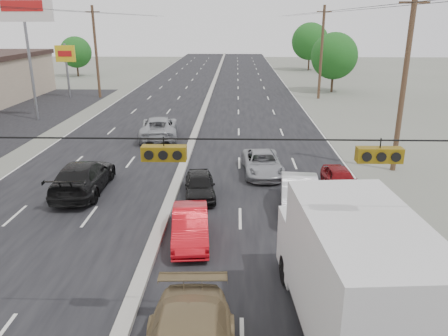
{
  "coord_description": "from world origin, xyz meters",
  "views": [
    {
      "loc": [
        3.18,
        -9.75,
        8.39
      ],
      "look_at": [
        2.66,
        8.55,
        2.2
      ],
      "focal_mm": 35.0,
      "sensor_mm": 36.0,
      "label": 1
    }
  ],
  "objects_px": {
    "pole_sign_far": "(66,58)",
    "tree_right_far": "(310,41)",
    "utility_pole_left_c": "(96,52)",
    "queue_car_b": "(299,196)",
    "queue_car_c": "(262,163)",
    "tree_left_far": "(76,52)",
    "tree_right_mid": "(334,56)",
    "utility_pole_right_c": "(321,52)",
    "oncoming_near": "(83,177)",
    "box_truck": "(350,274)",
    "pole_sign_billboard": "(23,15)",
    "utility_pole_right_b": "(404,83)",
    "red_sedan": "(190,226)",
    "queue_car_a": "(200,185)",
    "queue_car_e": "(340,180)",
    "oncoming_far": "(159,128)"
  },
  "relations": [
    {
      "from": "tree_right_mid",
      "to": "tree_right_far",
      "type": "height_order",
      "value": "tree_right_far"
    },
    {
      "from": "tree_left_far",
      "to": "tree_right_mid",
      "type": "relative_size",
      "value": 0.86
    },
    {
      "from": "utility_pole_left_c",
      "to": "oncoming_far",
      "type": "bearing_deg",
      "value": -61.15
    },
    {
      "from": "red_sedan",
      "to": "box_truck",
      "type": "bearing_deg",
      "value": -53.73
    },
    {
      "from": "utility_pole_right_b",
      "to": "pole_sign_billboard",
      "type": "xyz_separation_m",
      "value": [
        -27.0,
        13.0,
        3.76
      ]
    },
    {
      "from": "tree_right_far",
      "to": "queue_car_a",
      "type": "height_order",
      "value": "tree_right_far"
    },
    {
      "from": "utility_pole_right_c",
      "to": "tree_left_far",
      "type": "height_order",
      "value": "utility_pole_right_c"
    },
    {
      "from": "pole_sign_far",
      "to": "tree_right_far",
      "type": "relative_size",
      "value": 0.74
    },
    {
      "from": "utility_pole_right_c",
      "to": "tree_left_far",
      "type": "relative_size",
      "value": 1.63
    },
    {
      "from": "queue_car_b",
      "to": "queue_car_c",
      "type": "bearing_deg",
      "value": 110.46
    },
    {
      "from": "pole_sign_far",
      "to": "red_sedan",
      "type": "xyz_separation_m",
      "value": [
        17.4,
        -34.16,
        -3.75
      ]
    },
    {
      "from": "utility_pole_right_c",
      "to": "red_sedan",
      "type": "distance_m",
      "value": 36.19
    },
    {
      "from": "tree_right_far",
      "to": "box_truck",
      "type": "xyz_separation_m",
      "value": [
        -9.74,
        -69.56,
        -2.96
      ]
    },
    {
      "from": "queue_car_b",
      "to": "queue_car_c",
      "type": "distance_m",
      "value": 5.33
    },
    {
      "from": "queue_car_b",
      "to": "oncoming_far",
      "type": "height_order",
      "value": "oncoming_far"
    },
    {
      "from": "pole_sign_far",
      "to": "tree_right_far",
      "type": "xyz_separation_m",
      "value": [
        32.0,
        30.0,
        0.55
      ]
    },
    {
      "from": "utility_pole_left_c",
      "to": "utility_pole_right_c",
      "type": "xyz_separation_m",
      "value": [
        25.0,
        0.0,
        0.0
      ]
    },
    {
      "from": "tree_right_mid",
      "to": "oncoming_near",
      "type": "height_order",
      "value": "tree_right_mid"
    },
    {
      "from": "queue_car_e",
      "to": "oncoming_near",
      "type": "relative_size",
      "value": 0.65
    },
    {
      "from": "queue_car_c",
      "to": "pole_sign_billboard",
      "type": "bearing_deg",
      "value": 140.44
    },
    {
      "from": "utility_pole_left_c",
      "to": "tree_right_mid",
      "type": "bearing_deg",
      "value": 10.3
    },
    {
      "from": "utility_pole_right_b",
      "to": "utility_pole_left_c",
      "type": "bearing_deg",
      "value": 135.0
    },
    {
      "from": "pole_sign_billboard",
      "to": "tree_right_far",
      "type": "xyz_separation_m",
      "value": [
        30.5,
        42.0,
        -3.91
      ]
    },
    {
      "from": "box_truck",
      "to": "queue_car_c",
      "type": "xyz_separation_m",
      "value": [
        -1.55,
        13.61,
        -1.36
      ]
    },
    {
      "from": "utility_pole_right_c",
      "to": "box_truck",
      "type": "bearing_deg",
      "value": -98.96
    },
    {
      "from": "tree_right_mid",
      "to": "tree_right_far",
      "type": "distance_m",
      "value": 25.03
    },
    {
      "from": "box_truck",
      "to": "queue_car_c",
      "type": "distance_m",
      "value": 13.77
    },
    {
      "from": "tree_right_mid",
      "to": "oncoming_near",
      "type": "xyz_separation_m",
      "value": [
        -19.62,
        -34.0,
        -3.53
      ]
    },
    {
      "from": "red_sedan",
      "to": "tree_right_mid",
      "type": "bearing_deg",
      "value": 65.16
    },
    {
      "from": "utility_pole_right_c",
      "to": "oncoming_near",
      "type": "relative_size",
      "value": 1.79
    },
    {
      "from": "utility_pole_left_c",
      "to": "pole_sign_far",
      "type": "xyz_separation_m",
      "value": [
        -3.5,
        -0.0,
        -0.7
      ]
    },
    {
      "from": "queue_car_a",
      "to": "tree_left_far",
      "type": "bearing_deg",
      "value": 108.53
    },
    {
      "from": "utility_pole_right_c",
      "to": "tree_right_mid",
      "type": "distance_m",
      "value": 5.64
    },
    {
      "from": "tree_left_far",
      "to": "box_truck",
      "type": "xyz_separation_m",
      "value": [
        28.26,
        -59.56,
        -1.72
      ]
    },
    {
      "from": "tree_right_mid",
      "to": "tree_right_far",
      "type": "relative_size",
      "value": 0.88
    },
    {
      "from": "utility_pole_left_c",
      "to": "oncoming_far",
      "type": "relative_size",
      "value": 1.74
    },
    {
      "from": "queue_car_b",
      "to": "queue_car_e",
      "type": "height_order",
      "value": "queue_car_b"
    },
    {
      "from": "utility_pole_right_b",
      "to": "pole_sign_far",
      "type": "bearing_deg",
      "value": 138.74
    },
    {
      "from": "tree_right_mid",
      "to": "queue_car_e",
      "type": "bearing_deg",
      "value": -100.88
    },
    {
      "from": "queue_car_c",
      "to": "tree_right_far",
      "type": "bearing_deg",
      "value": 75.02
    },
    {
      "from": "pole_sign_billboard",
      "to": "queue_car_e",
      "type": "xyz_separation_m",
      "value": [
        23.05,
        -16.58,
        -8.25
      ]
    },
    {
      "from": "utility_pole_right_c",
      "to": "pole_sign_far",
      "type": "distance_m",
      "value": 28.51
    },
    {
      "from": "tree_left_far",
      "to": "red_sedan",
      "type": "bearing_deg",
      "value": -66.63
    },
    {
      "from": "utility_pole_right_c",
      "to": "oncoming_far",
      "type": "xyz_separation_m",
      "value": [
        -15.09,
        -17.98,
        -4.31
      ]
    },
    {
      "from": "utility_pole_left_c",
      "to": "pole_sign_billboard",
      "type": "relative_size",
      "value": 0.91
    },
    {
      "from": "pole_sign_billboard",
      "to": "queue_car_e",
      "type": "relative_size",
      "value": 3.02
    },
    {
      "from": "box_truck",
      "to": "queue_car_a",
      "type": "bearing_deg",
      "value": 111.54
    },
    {
      "from": "red_sedan",
      "to": "oncoming_near",
      "type": "bearing_deg",
      "value": 133.71
    },
    {
      "from": "tree_left_far",
      "to": "box_truck",
      "type": "bearing_deg",
      "value": -64.62
    },
    {
      "from": "utility_pole_left_c",
      "to": "queue_car_e",
      "type": "relative_size",
      "value": 2.74
    }
  ]
}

